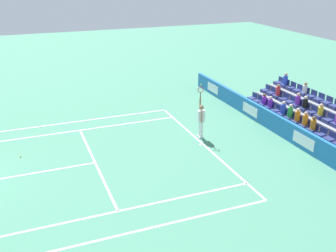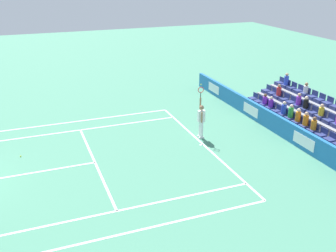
{
  "view_description": "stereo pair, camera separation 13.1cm",
  "coord_description": "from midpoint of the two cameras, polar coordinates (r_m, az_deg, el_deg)",
  "views": [
    {
      "loc": [
        -16.0,
        -3.73,
        8.31
      ],
      "look_at": [
        0.42,
        -10.15,
        1.1
      ],
      "focal_mm": 41.67,
      "sensor_mm": 36.0,
      "label": 1
    },
    {
      "loc": [
        -16.05,
        -3.85,
        8.31
      ],
      "look_at": [
        0.42,
        -10.15,
        1.1
      ],
      "focal_mm": 41.67,
      "sensor_mm": 36.0,
      "label": 2
    }
  ],
  "objects": [
    {
      "name": "line_baseline",
      "position": [
        19.78,
        4.96,
        -2.68
      ],
      "size": [
        10.97,
        0.1,
        0.01
      ],
      "primitive_type": "cube",
      "color": "white",
      "rests_on": "ground"
    },
    {
      "name": "line_service",
      "position": [
        18.23,
        -10.81,
        -5.29
      ],
      "size": [
        8.23,
        0.1,
        0.01
      ],
      "primitive_type": "cube",
      "color": "white",
      "rests_on": "ground"
    },
    {
      "name": "line_centre_service",
      "position": [
        18.06,
        -20.86,
        -6.75
      ],
      "size": [
        0.1,
        6.4,
        0.01
      ],
      "primitive_type": "cube",
      "color": "white",
      "rests_on": "ground"
    },
    {
      "name": "line_singles_sideline_left",
      "position": [
        21.89,
        -14.09,
        -0.77
      ],
      "size": [
        0.1,
        11.89,
        0.01
      ],
      "primitive_type": "cube",
      "color": "white",
      "rests_on": "ground"
    },
    {
      "name": "line_singles_sideline_right",
      "position": [
        14.68,
        -9.36,
        -12.56
      ],
      "size": [
        0.1,
        11.89,
        0.01
      ],
      "primitive_type": "cube",
      "color": "white",
      "rests_on": "ground"
    },
    {
      "name": "line_doubles_sideline_left",
      "position": [
        23.16,
        -14.57,
        0.47
      ],
      "size": [
        0.1,
        11.89,
        0.01
      ],
      "primitive_type": "cube",
      "color": "white",
      "rests_on": "ground"
    },
    {
      "name": "line_doubles_sideline_right",
      "position": [
        13.59,
        -8.04,
        -15.69
      ],
      "size": [
        0.1,
        11.89,
        0.01
      ],
      "primitive_type": "cube",
      "color": "white",
      "rests_on": "ground"
    },
    {
      "name": "line_centre_mark",
      "position": [
        19.74,
        4.7,
        -2.72
      ],
      "size": [
        0.1,
        0.2,
        0.01
      ],
      "primitive_type": "cube",
      "color": "white",
      "rests_on": "ground"
    },
    {
      "name": "sponsor_barrier",
      "position": [
        21.73,
        15.31,
        0.36
      ],
      "size": [
        18.98,
        0.22,
        1.01
      ],
      "color": "#1E66AD",
      "rests_on": "ground"
    },
    {
      "name": "tennis_player",
      "position": [
        20.2,
        4.66,
        0.93
      ],
      "size": [
        0.52,
        0.39,
        2.85
      ],
      "color": "white",
      "rests_on": "ground"
    },
    {
      "name": "stadium_stand",
      "position": [
        23.08,
        19.98,
        1.23
      ],
      "size": [
        8.68,
        2.85,
        2.2
      ],
      "color": "gray",
      "rests_on": "ground"
    },
    {
      "name": "loose_tennis_ball",
      "position": [
        19.68,
        -20.96,
        -4.22
      ],
      "size": [
        0.07,
        0.07,
        0.07
      ],
      "primitive_type": "sphere",
      "color": "#D1E533",
      "rests_on": "ground"
    }
  ]
}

